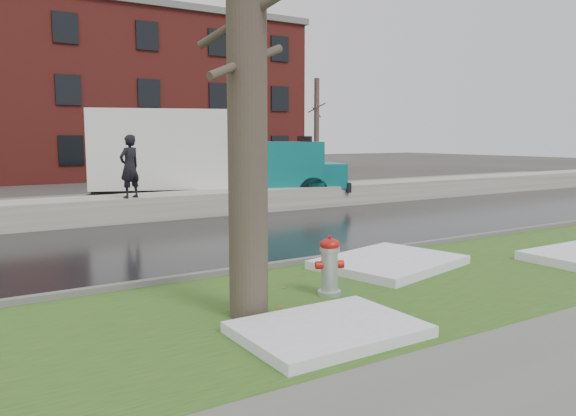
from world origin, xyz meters
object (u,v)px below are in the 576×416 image
fire_hydrant (329,264)px  box_truck (203,156)px  tree (247,67)px  worker (130,166)px

fire_hydrant → box_truck: size_ratio=0.09×
fire_hydrant → tree: size_ratio=0.14×
tree → box_truck: 12.83m
box_truck → worker: box_truck is taller
tree → worker: 9.63m
box_truck → fire_hydrant: bearing=-84.2°
fire_hydrant → box_truck: bearing=96.4°
tree → worker: (1.20, 9.39, -1.75)m
fire_hydrant → worker: bearing=113.1°
box_truck → worker: (-3.36, -2.50, -0.16)m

